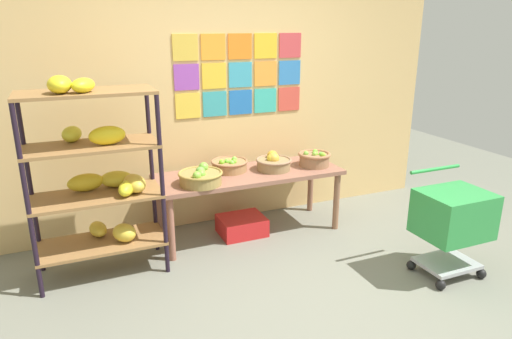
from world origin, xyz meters
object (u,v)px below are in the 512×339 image
Objects in this scene: fruit_basket_centre at (229,165)px; banana_shelf_unit at (99,171)px; fruit_basket_right at (201,177)px; display_table at (249,179)px; produce_crate_under_table at (242,225)px; shopping_cart at (453,218)px; fruit_basket_left at (273,162)px; fruit_basket_back_right at (314,158)px.

banana_shelf_unit is at bearing -164.53° from fruit_basket_centre.
banana_shelf_unit is at bearing -175.27° from fruit_basket_right.
produce_crate_under_table is (-0.08, -0.01, -0.47)m from display_table.
banana_shelf_unit is at bearing 163.78° from shopping_cart.
display_table is 0.29m from fruit_basket_left.
fruit_basket_back_right is at bearing 4.52° from banana_shelf_unit.
fruit_basket_right is 0.46× the size of shopping_cart.
fruit_basket_left is 1.07× the size of fruit_basket_back_right.
fruit_basket_left is 0.79m from fruit_basket_right.
fruit_basket_left is (1.62, 0.21, -0.18)m from banana_shelf_unit.
produce_crate_under_table is at bearing -57.86° from fruit_basket_centre.
fruit_basket_back_right is at bearing -5.07° from display_table.
shopping_cart is at bearing -48.96° from display_table.
banana_shelf_unit is 0.92× the size of display_table.
shopping_cart is at bearing -68.46° from fruit_basket_back_right.
fruit_basket_back_right is at bearing -4.01° from produce_crate_under_table.
fruit_basket_back_right is 0.38× the size of shopping_cart.
banana_shelf_unit reaches higher than fruit_basket_centre.
produce_crate_under_table is (1.28, 0.22, -0.79)m from banana_shelf_unit.
fruit_basket_centre is 0.90× the size of fruit_basket_right.
fruit_basket_centre reaches higher than display_table.
fruit_basket_back_right is 0.82× the size of fruit_basket_right.
shopping_cart is at bearing -47.68° from fruit_basket_centre.
fruit_basket_left is at bearing -2.26° from display_table.
fruit_basket_centre is at bearing 168.31° from fruit_basket_back_right.
fruit_basket_centre is at bearing 144.43° from display_table.
fruit_basket_centre is at bearing 122.14° from produce_crate_under_table.
display_table is 4.52× the size of fruit_basket_right.
fruit_basket_right is (-0.37, -0.26, 0.01)m from fruit_basket_centre.
shopping_cart reaches higher than fruit_basket_centre.
fruit_basket_back_right is (2.05, 0.16, -0.17)m from banana_shelf_unit.
banana_shelf_unit is 1.91× the size of shopping_cart.
fruit_basket_centre is at bearing 15.47° from banana_shelf_unit.
fruit_basket_left is 0.41× the size of shopping_cart.
fruit_basket_right is at bearing -175.63° from fruit_basket_back_right.
fruit_basket_back_right is 1.43m from shopping_cart.
shopping_cart reaches higher than fruit_basket_back_right.
fruit_basket_right is at bearing 4.73° from banana_shelf_unit.
fruit_basket_right reaches higher than display_table.
produce_crate_under_table is at bearing 9.51° from banana_shelf_unit.
banana_shelf_unit is 1.42m from display_table.
display_table is 2.09× the size of shopping_cart.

